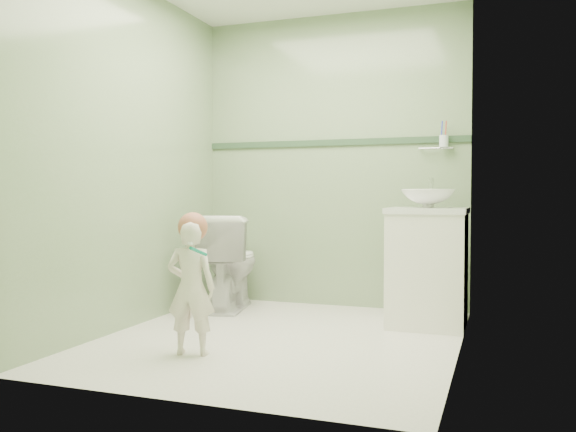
% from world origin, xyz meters
% --- Properties ---
extents(ground, '(2.50, 2.50, 0.00)m').
position_xyz_m(ground, '(0.00, 0.00, 0.00)').
color(ground, silver).
rests_on(ground, ground).
extents(room_shell, '(2.50, 2.54, 2.40)m').
position_xyz_m(room_shell, '(0.00, 0.00, 1.20)').
color(room_shell, '#87A474').
rests_on(room_shell, ground).
extents(trim_stripe, '(2.20, 0.02, 0.05)m').
position_xyz_m(trim_stripe, '(0.00, 1.24, 1.35)').
color(trim_stripe, '#314D33').
rests_on(trim_stripe, room_shell).
extents(vanity, '(0.52, 0.50, 0.80)m').
position_xyz_m(vanity, '(0.84, 0.70, 0.40)').
color(vanity, white).
rests_on(vanity, ground).
extents(counter, '(0.54, 0.52, 0.04)m').
position_xyz_m(counter, '(0.84, 0.70, 0.81)').
color(counter, white).
rests_on(counter, vanity).
extents(basin, '(0.37, 0.37, 0.13)m').
position_xyz_m(basin, '(0.84, 0.70, 0.89)').
color(basin, white).
rests_on(basin, counter).
extents(faucet, '(0.03, 0.13, 0.18)m').
position_xyz_m(faucet, '(0.84, 0.89, 0.97)').
color(faucet, silver).
rests_on(faucet, counter).
extents(cup_holder, '(0.26, 0.07, 0.21)m').
position_xyz_m(cup_holder, '(0.89, 1.18, 1.33)').
color(cup_holder, silver).
rests_on(cup_holder, room_shell).
extents(toilet, '(0.56, 0.81, 0.76)m').
position_xyz_m(toilet, '(-0.74, 0.80, 0.38)').
color(toilet, white).
rests_on(toilet, ground).
extents(toddler, '(0.31, 0.24, 0.77)m').
position_xyz_m(toddler, '(-0.35, -0.53, 0.38)').
color(toddler, silver).
rests_on(toddler, ground).
extents(hair_cap, '(0.17, 0.17, 0.17)m').
position_xyz_m(hair_cap, '(-0.35, -0.50, 0.73)').
color(hair_cap, '#B26449').
rests_on(hair_cap, toddler).
extents(teal_toothbrush, '(0.11, 0.14, 0.08)m').
position_xyz_m(teal_toothbrush, '(-0.25, -0.63, 0.61)').
color(teal_toothbrush, '#078065').
rests_on(teal_toothbrush, toddler).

